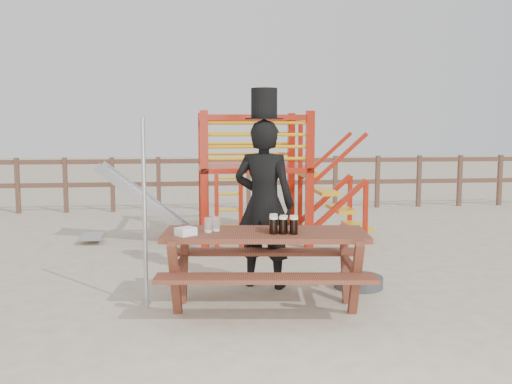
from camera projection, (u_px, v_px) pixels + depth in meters
ground at (271, 306)px, 5.93m from camera, size 60.00×60.00×0.00m
back_fence at (226, 177)px, 12.75m from camera, size 15.09×0.09×1.20m
playground_fort at (247, 175)px, 9.36m from camera, size 4.71×1.84×2.10m
picnic_table at (265, 260)px, 5.82m from camera, size 2.21×1.65×0.80m
man_with_hat at (264, 199)px, 6.56m from camera, size 0.84×0.72×2.29m
metal_pole at (145, 214)px, 5.80m from camera, size 0.04×0.04×1.95m
parasol_base at (358, 282)px, 6.62m from camera, size 0.56×0.56×0.24m
paper_bag at (186, 231)px, 5.58m from camera, size 0.23×0.22×0.08m
stout_pints at (282, 224)px, 5.72m from camera, size 0.30×0.31×0.17m
empty_glasses at (212, 225)px, 5.78m from camera, size 0.16×0.14×0.15m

